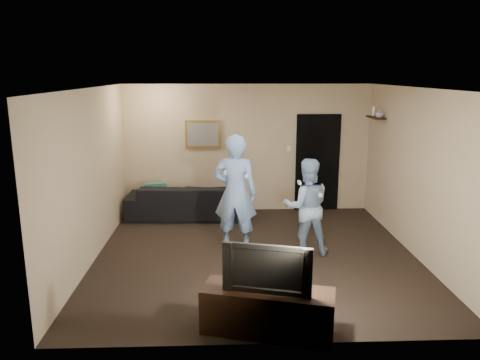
{
  "coord_description": "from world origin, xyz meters",
  "views": [
    {
      "loc": [
        -0.52,
        -6.95,
        2.83
      ],
      "look_at": [
        -0.24,
        0.3,
        1.15
      ],
      "focal_mm": 35.0,
      "sensor_mm": 36.0,
      "label": 1
    }
  ],
  "objects_px": {
    "sofa": "(186,201)",
    "tv_console": "(268,311)",
    "wii_player_right": "(306,207)",
    "television": "(268,266)",
    "wii_player_left": "(235,193)"
  },
  "relations": [
    {
      "from": "television",
      "to": "wii_player_right",
      "type": "xyz_separation_m",
      "value": [
        0.83,
        2.32,
        -0.02
      ]
    },
    {
      "from": "tv_console",
      "to": "television",
      "type": "bearing_deg",
      "value": 15.08
    },
    {
      "from": "tv_console",
      "to": "television",
      "type": "distance_m",
      "value": 0.54
    },
    {
      "from": "wii_player_left",
      "to": "wii_player_right",
      "type": "distance_m",
      "value": 1.14
    },
    {
      "from": "sofa",
      "to": "tv_console",
      "type": "height_order",
      "value": "sofa"
    },
    {
      "from": "tv_console",
      "to": "wii_player_right",
      "type": "relative_size",
      "value": 0.94
    },
    {
      "from": "sofa",
      "to": "television",
      "type": "height_order",
      "value": "television"
    },
    {
      "from": "wii_player_right",
      "to": "sofa",
      "type": "bearing_deg",
      "value": 135.89
    },
    {
      "from": "sofa",
      "to": "wii_player_right",
      "type": "xyz_separation_m",
      "value": [
        2.05,
        -1.99,
        0.43
      ]
    },
    {
      "from": "tv_console",
      "to": "television",
      "type": "height_order",
      "value": "television"
    },
    {
      "from": "sofa",
      "to": "wii_player_right",
      "type": "distance_m",
      "value": 2.88
    },
    {
      "from": "tv_console",
      "to": "wii_player_right",
      "type": "bearing_deg",
      "value": 85.4
    },
    {
      "from": "sofa",
      "to": "television",
      "type": "relative_size",
      "value": 2.38
    },
    {
      "from": "television",
      "to": "wii_player_left",
      "type": "bearing_deg",
      "value": 111.52
    },
    {
      "from": "tv_console",
      "to": "wii_player_right",
      "type": "distance_m",
      "value": 2.51
    }
  ]
}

